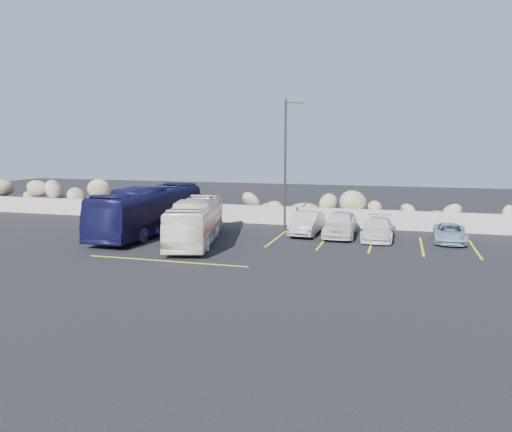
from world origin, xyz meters
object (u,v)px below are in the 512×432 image
(tour_coach, at_px, (149,210))
(car_b, at_px, (307,223))
(car_a, at_px, (340,224))
(car_c, at_px, (378,229))
(car_d, at_px, (450,233))
(vintage_bus, at_px, (196,221))
(lamppost, at_px, (286,161))

(tour_coach, distance_m, car_b, 9.47)
(car_a, relative_size, car_c, 1.06)
(car_a, bearing_deg, car_d, -0.89)
(vintage_bus, relative_size, car_b, 2.09)
(lamppost, bearing_deg, car_b, -26.25)
(car_a, distance_m, car_b, 2.00)
(tour_coach, relative_size, car_c, 2.43)
(lamppost, bearing_deg, vintage_bus, -128.67)
(car_d, bearing_deg, tour_coach, -170.72)
(vintage_bus, distance_m, car_b, 6.81)
(vintage_bus, xyz_separation_m, car_d, (13.35, 3.92, -0.67))
(vintage_bus, height_order, car_d, vintage_bus)
(tour_coach, bearing_deg, vintage_bus, -23.40)
(car_a, height_order, car_d, car_a)
(car_a, xyz_separation_m, car_c, (2.14, -0.32, -0.15))
(lamppost, height_order, car_d, lamppost)
(tour_coach, bearing_deg, car_d, 8.25)
(car_a, xyz_separation_m, car_b, (-2.00, 0.16, -0.09))
(car_b, relative_size, car_d, 1.10)
(car_c, bearing_deg, car_d, 3.80)
(tour_coach, bearing_deg, car_c, 9.41)
(lamppost, xyz_separation_m, car_c, (5.60, -1.20, -3.69))
(vintage_bus, xyz_separation_m, tour_coach, (-3.73, 1.68, 0.24))
(car_c, bearing_deg, vintage_bus, -158.46)
(lamppost, relative_size, vintage_bus, 0.94)
(lamppost, xyz_separation_m, tour_coach, (-7.64, -3.20, -2.88))
(tour_coach, height_order, car_c, tour_coach)
(car_b, bearing_deg, car_d, 0.72)
(car_a, bearing_deg, lamppost, 165.67)
(lamppost, xyz_separation_m, car_b, (1.47, -0.72, -3.63))
(vintage_bus, relative_size, tour_coach, 0.83)
(tour_coach, distance_m, car_a, 11.36)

